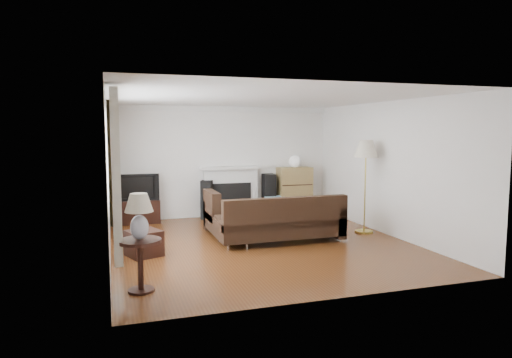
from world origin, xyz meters
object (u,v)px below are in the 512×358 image
object	(u,v)px
sectional_sofa	(279,220)
coffee_table	(255,215)
tv_stand	(136,212)
bookshelf	(294,190)
side_table	(141,266)
floor_lamp	(365,187)

from	to	relation	value
sectional_sofa	coffee_table	xyz separation A→B (m)	(0.01, 1.43, -0.16)
tv_stand	coffee_table	bearing A→B (deg)	-23.56
bookshelf	side_table	bearing A→B (deg)	-131.42
coffee_table	floor_lamp	bearing A→B (deg)	-31.10
bookshelf	side_table	distance (m)	5.78
bookshelf	floor_lamp	bearing A→B (deg)	-77.59
sectional_sofa	side_table	world-z (taller)	sectional_sofa
coffee_table	bookshelf	bearing A→B (deg)	41.92
sectional_sofa	floor_lamp	bearing A→B (deg)	6.04
tv_stand	coffee_table	world-z (taller)	tv_stand
tv_stand	coffee_table	xyz separation A→B (m)	(2.34, -1.02, -0.02)
coffee_table	floor_lamp	world-z (taller)	floor_lamp
sectional_sofa	coffee_table	size ratio (longest dim) A/B	2.07
tv_stand	bookshelf	bearing A→B (deg)	0.51
coffee_table	tv_stand	bearing A→B (deg)	159.62
tv_stand	side_table	world-z (taller)	side_table
coffee_table	side_table	world-z (taller)	side_table
tv_stand	sectional_sofa	world-z (taller)	sectional_sofa
sectional_sofa	side_table	bearing A→B (deg)	-143.53
tv_stand	sectional_sofa	xyz separation A→B (m)	(2.33, -2.45, 0.14)
coffee_table	side_table	xyz separation A→B (m)	(-2.51, -3.28, 0.10)
tv_stand	floor_lamp	size ratio (longest dim) A/B	0.56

